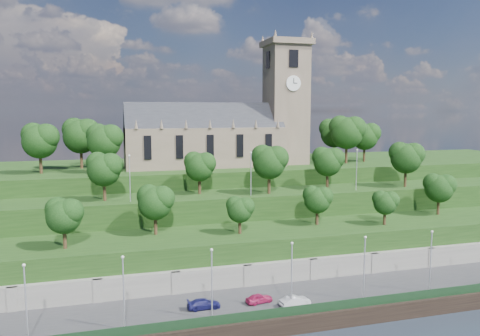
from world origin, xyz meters
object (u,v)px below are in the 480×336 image
object	(u,v)px
car_left	(259,298)
car_middle	(295,301)
church	(226,129)
car_right	(204,304)

from	to	relation	value
car_left	car_middle	size ratio (longest dim) A/B	0.88
church	car_middle	xyz separation A→B (m)	(-2.04, -42.84, -19.87)
car_left	car_right	size ratio (longest dim) A/B	0.84
car_middle	car_right	world-z (taller)	car_middle
car_left	car_middle	bearing A→B (deg)	-128.77
church	car_middle	distance (m)	47.27
car_right	car_middle	bearing A→B (deg)	-102.54
church	car_middle	world-z (taller)	church
church	car_left	distance (m)	45.68
church	car_right	xyz separation A→B (m)	(-13.17, -40.46, -19.92)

